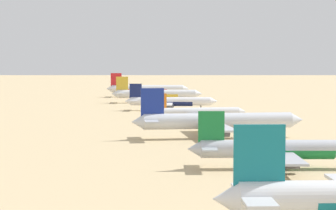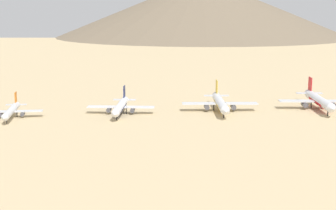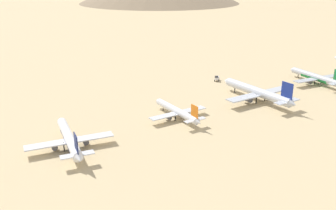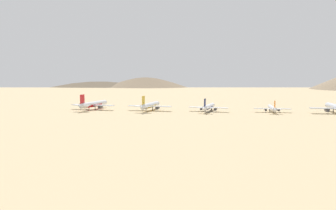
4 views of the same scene
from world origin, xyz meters
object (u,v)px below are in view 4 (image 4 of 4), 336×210
parked_jet_4 (209,107)px  service_truck (329,107)px  parked_jet_3 (272,108)px  parked_jet_6 (93,104)px  parked_jet_5 (150,105)px

parked_jet_4 → service_truck: 127.54m
parked_jet_3 → parked_jet_6: (4.71, 170.98, 1.41)m
parked_jet_5 → parked_jet_6: parked_jet_6 is taller
parked_jet_5 → parked_jet_6: size_ratio=0.96×
parked_jet_4 → service_truck: (39.35, -121.30, -2.33)m
parked_jet_3 → parked_jet_5: 113.56m
parked_jet_6 → service_truck: parked_jet_6 is taller
parked_jet_3 → parked_jet_4: parked_jet_4 is taller
parked_jet_3 → service_truck: parked_jet_3 is taller
parked_jet_5 → parked_jet_6: (3.08, 57.43, 0.25)m
parked_jet_4 → parked_jet_5: parked_jet_5 is taller
service_truck → parked_jet_4: bearing=108.0°
parked_jet_3 → parked_jet_5: (1.63, 113.55, 1.16)m
parked_jet_5 → parked_jet_4: bearing=-91.9°
parked_jet_4 → parked_jet_5: size_ratio=0.87×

